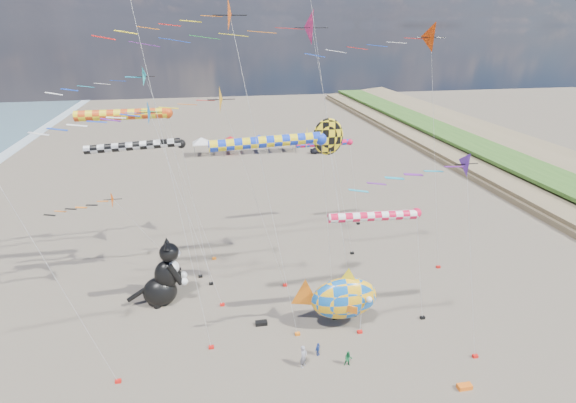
# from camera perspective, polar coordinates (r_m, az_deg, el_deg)

# --- Properties ---
(delta_kite_2) EXTENTS (18.12, 3.09, 22.65)m
(delta_kite_2) POSITION_cam_1_polar(r_m,az_deg,el_deg) (38.58, 1.31, 20.97)
(delta_kite_2) COLOR #D32162
(delta_kite_2) RESTS_ON ground
(delta_kite_3) EXTENTS (11.37, 2.22, 17.37)m
(delta_kite_3) POSITION_cam_1_polar(r_m,az_deg,el_deg) (33.63, -7.89, 12.30)
(delta_kite_3) COLOR orange
(delta_kite_3) RESTS_ON ground
(delta_kite_4) EXTENTS (9.76, 1.75, 7.91)m
(delta_kite_4) POSITION_cam_1_polar(r_m,az_deg,el_deg) (41.25, -21.47, -0.69)
(delta_kite_4) COLOR #FF5605
(delta_kite_4) RESTS_ON ground
(delta_kite_5) EXTENTS (11.37, 1.91, 16.57)m
(delta_kite_5) POSITION_cam_1_polar(r_m,az_deg,el_deg) (32.12, -19.09, 9.63)
(delta_kite_5) COLOR blue
(delta_kite_5) RESTS_ON ground
(delta_kite_6) EXTENTS (12.12, 2.46, 21.66)m
(delta_kite_6) POSITION_cam_1_polar(r_m,az_deg,el_deg) (37.54, 16.59, 19.04)
(delta_kite_6) COLOR #D23C07
(delta_kite_6) RESTS_ON ground
(delta_kite_8) EXTENTS (10.97, 1.75, 18.28)m
(delta_kite_8) POSITION_cam_1_polar(r_m,az_deg,el_deg) (39.74, -18.55, 14.31)
(delta_kite_8) COLOR #24D0D2
(delta_kite_8) RESTS_ON ground
(delta_kite_9) EXTENTS (9.95, 2.18, 22.90)m
(delta_kite_9) POSITION_cam_1_polar(r_m,az_deg,el_deg) (26.55, -6.73, 22.00)
(delta_kite_9) COLOR #DB5114
(delta_kite_9) RESTS_ON ground
(delta_kite_10) EXTENTS (9.40, 1.63, 14.58)m
(delta_kite_10) POSITION_cam_1_polar(r_m,az_deg,el_deg) (26.64, 19.18, 3.10)
(delta_kite_10) COLOR #5421A4
(delta_kite_10) RESTS_ON ground
(windsock_0) EXTENTS (8.94, 0.78, 14.65)m
(windsock_0) POSITION_cam_1_polar(r_m,az_deg,el_deg) (29.02, -2.02, 7.51)
(windsock_0) COLOR #1437CF
(windsock_0) RESTS_ON ground
(windsock_1) EXTENTS (8.47, 0.86, 15.28)m
(windsock_1) POSITION_cam_1_polar(r_m,az_deg,el_deg) (37.03, -19.71, 10.29)
(windsock_1) COLOR #D74312
(windsock_1) RESTS_ON ground
(windsock_2) EXTENTS (7.53, 0.65, 9.99)m
(windsock_2) POSITION_cam_1_polar(r_m,az_deg,el_deg) (47.65, 4.90, 7.29)
(windsock_2) COLOR #DF0F40
(windsock_2) RESTS_ON ground
(windsock_3) EXTENTS (8.02, 0.70, 9.39)m
(windsock_3) POSITION_cam_1_polar(r_m,az_deg,el_deg) (31.37, 11.41, -1.88)
(windsock_3) COLOR red
(windsock_3) RESTS_ON ground
(windsock_4) EXTENTS (8.74, 0.70, 13.06)m
(windsock_4) POSITION_cam_1_polar(r_m,az_deg,el_deg) (35.99, -18.45, 6.62)
(windsock_4) COLOR black
(windsock_4) RESTS_ON ground
(angelfish_kite) EXTENTS (3.74, 3.02, 15.22)m
(angelfish_kite) POSITION_cam_1_polar(r_m,az_deg,el_deg) (31.88, 4.77, 7.98)
(angelfish_kite) COLOR yellow
(angelfish_kite) RESTS_ON ground
(cat_inflatable) EXTENTS (4.28, 2.38, 5.59)m
(cat_inflatable) POSITION_cam_1_polar(r_m,az_deg,el_deg) (37.69, -15.73, -8.63)
(cat_inflatable) COLOR black
(cat_inflatable) RESTS_ON ground
(fish_inflatable) EXTENTS (6.72, 3.29, 5.04)m
(fish_inflatable) POSITION_cam_1_polar(r_m,az_deg,el_deg) (33.96, 7.04, -12.09)
(fish_inflatable) COLOR blue
(fish_inflatable) RESTS_ON ground
(person_adult) EXTENTS (0.69, 0.69, 1.63)m
(person_adult) POSITION_cam_1_polar(r_m,az_deg,el_deg) (31.35, 1.98, -19.06)
(person_adult) COLOR gray
(person_adult) RESTS_ON ground
(child_green) EXTENTS (0.62, 0.53, 1.10)m
(child_green) POSITION_cam_1_polar(r_m,az_deg,el_deg) (31.83, 7.66, -19.17)
(child_green) COLOR #1B733D
(child_green) RESTS_ON ground
(child_blue) EXTENTS (0.59, 0.55, 0.98)m
(child_blue) POSITION_cam_1_polar(r_m,az_deg,el_deg) (32.46, 3.81, -18.20)
(child_blue) COLOR #2143A6
(child_blue) RESTS_ON ground
(kite_bag_0) EXTENTS (0.90, 0.44, 0.30)m
(kite_bag_0) POSITION_cam_1_polar(r_m,az_deg,el_deg) (32.27, 21.51, -21.03)
(kite_bag_0) COLOR orange
(kite_bag_0) RESTS_ON ground
(kite_bag_2) EXTENTS (0.90, 0.44, 0.30)m
(kite_bag_2) POSITION_cam_1_polar(r_m,az_deg,el_deg) (35.30, -3.41, -15.15)
(kite_bag_2) COLOR black
(kite_bag_2) RESTS_ON ground
(tent_row) EXTENTS (19.20, 4.20, 3.80)m
(tent_row) POSITION_cam_1_polar(r_m,az_deg,el_deg) (79.50, -5.51, 8.23)
(tent_row) COLOR silver
(tent_row) RESTS_ON ground
(parked_car) EXTENTS (3.34, 1.36, 1.14)m
(parked_car) POSITION_cam_1_polar(r_m,az_deg,el_deg) (80.43, 4.03, 6.54)
(parked_car) COLOR #26262D
(parked_car) RESTS_ON ground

